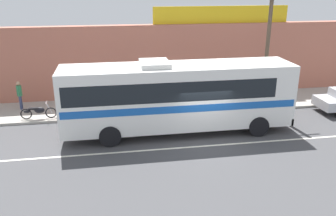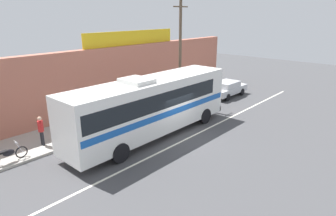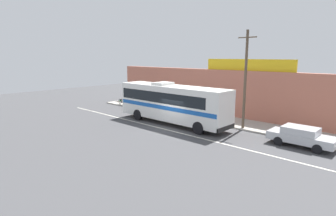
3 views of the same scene
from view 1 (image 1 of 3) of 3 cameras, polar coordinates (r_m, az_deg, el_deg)
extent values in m
plane|color=#444447|center=(17.87, 5.79, -4.95)|extent=(70.00, 70.00, 0.00)
cube|color=#A8A399|center=(22.54, 2.40, 0.66)|extent=(30.00, 3.60, 0.14)
cube|color=#B26651|center=(23.94, 1.42, 7.61)|extent=(30.00, 0.70, 4.80)
cube|color=gold|center=(24.23, 8.62, 14.60)|extent=(9.08, 0.12, 1.10)
cube|color=silver|center=(17.17, 6.48, -6.03)|extent=(30.00, 0.14, 0.01)
cube|color=white|center=(17.90, 1.58, 2.03)|extent=(11.57, 2.46, 3.10)
cube|color=black|center=(17.66, 0.12, 3.66)|extent=(10.18, 2.48, 0.96)
cube|color=#1956B2|center=(17.99, 1.58, 1.12)|extent=(11.33, 2.48, 0.36)
cube|color=black|center=(19.66, 18.33, 4.02)|extent=(0.04, 2.22, 1.40)
cube|color=black|center=(20.20, 17.76, -0.95)|extent=(0.12, 2.46, 0.36)
cube|color=silver|center=(17.28, -2.16, 7.12)|extent=(1.40, 1.72, 0.24)
cylinder|color=black|center=(20.48, 11.80, -0.42)|extent=(1.04, 0.32, 1.04)
cylinder|color=black|center=(18.52, 14.27, -2.83)|extent=(1.04, 0.32, 1.04)
cylinder|color=black|center=(19.17, -9.36, -1.68)|extent=(1.04, 0.32, 1.04)
cylinder|color=black|center=(17.06, -9.27, -4.45)|extent=(1.04, 0.32, 1.04)
cylinder|color=black|center=(23.99, 23.87, 0.73)|extent=(0.62, 0.20, 0.62)
cylinder|color=brown|center=(21.65, 15.76, 10.45)|extent=(0.22, 0.22, 8.14)
torus|color=black|center=(21.00, -18.26, -0.72)|extent=(0.62, 0.06, 0.62)
torus|color=black|center=(21.26, -21.80, -0.91)|extent=(0.62, 0.06, 0.62)
cylinder|color=silver|center=(20.91, -18.57, 0.04)|extent=(0.34, 0.04, 0.65)
cylinder|color=silver|center=(20.83, -18.93, 0.85)|extent=(0.03, 0.56, 0.03)
ellipsoid|color=black|center=(21.04, -19.92, -0.35)|extent=(0.56, 0.22, 0.34)
cube|color=black|center=(21.07, -20.78, -0.09)|extent=(0.52, 0.20, 0.10)
ellipsoid|color=black|center=(21.20, -21.69, -0.55)|extent=(0.36, 0.14, 0.16)
cylinder|color=black|center=(21.50, -14.27, 0.44)|extent=(0.13, 0.13, 0.82)
cylinder|color=black|center=(21.33, -14.30, 0.28)|extent=(0.13, 0.13, 0.82)
cylinder|color=red|center=(21.19, -14.44, 2.19)|extent=(0.30, 0.30, 0.62)
sphere|color=tan|center=(21.07, -14.55, 3.36)|extent=(0.22, 0.22, 0.22)
cylinder|color=red|center=(21.37, -14.41, 2.43)|extent=(0.08, 0.08, 0.57)
cylinder|color=red|center=(20.99, -14.49, 2.11)|extent=(0.08, 0.08, 0.57)
cylinder|color=navy|center=(23.14, -22.49, 0.91)|extent=(0.13, 0.13, 0.84)
cylinder|color=navy|center=(22.98, -22.59, 0.77)|extent=(0.13, 0.13, 0.84)
cylinder|color=#2D7A4C|center=(22.85, -22.78, 2.57)|extent=(0.30, 0.30, 0.63)
sphere|color=tan|center=(22.73, -22.93, 3.67)|extent=(0.23, 0.23, 0.23)
cylinder|color=#2D7A4C|center=(23.03, -22.68, 2.79)|extent=(0.08, 0.08, 0.58)
cylinder|color=#2D7A4C|center=(22.66, -22.89, 2.50)|extent=(0.08, 0.08, 0.58)
camera|label=2|loc=(9.78, -69.85, 5.60)|focal=31.14mm
camera|label=3|loc=(20.18, 84.49, -1.74)|focal=29.50mm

